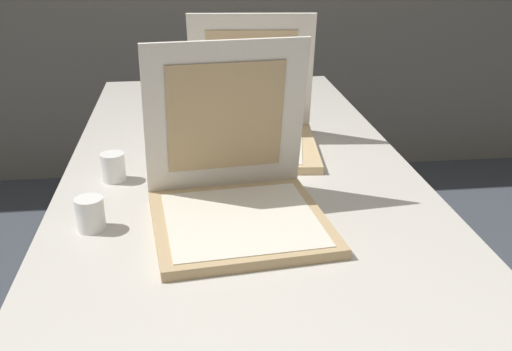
% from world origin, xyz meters
% --- Properties ---
extents(table, '(0.91, 2.09, 0.73)m').
position_xyz_m(table, '(0.00, 0.58, 0.69)').
color(table, beige).
rests_on(table, ground).
extents(pizza_box_front, '(0.40, 0.40, 0.38)m').
position_xyz_m(pizza_box_front, '(-0.03, 0.32, 0.79)').
color(pizza_box_front, tan).
rests_on(pizza_box_front, table).
extents(pizza_box_middle, '(0.39, 0.40, 0.37)m').
position_xyz_m(pizza_box_middle, '(0.05, 0.77, 0.79)').
color(pizza_box_middle, tan).
rests_on(pizza_box_middle, table).
extents(cup_white_mid, '(0.06, 0.06, 0.07)m').
position_xyz_m(cup_white_mid, '(-0.32, 0.57, 0.77)').
color(cup_white_mid, white).
rests_on(cup_white_mid, table).
extents(cup_white_far, '(0.06, 0.06, 0.07)m').
position_xyz_m(cup_white_far, '(-0.17, 0.95, 0.77)').
color(cup_white_far, white).
rests_on(cup_white_far, table).
extents(cup_white_near_left, '(0.06, 0.06, 0.07)m').
position_xyz_m(cup_white_near_left, '(-0.34, 0.31, 0.77)').
color(cup_white_near_left, white).
rests_on(cup_white_near_left, table).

